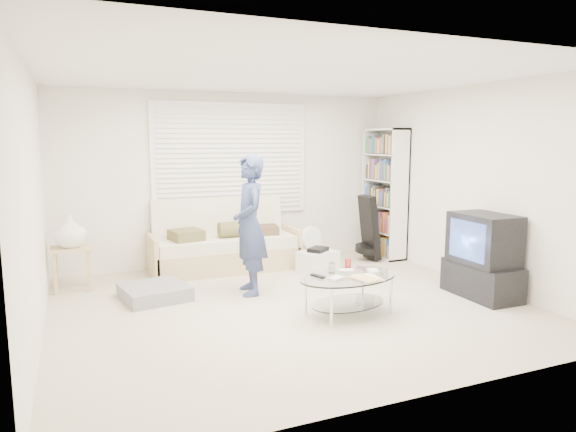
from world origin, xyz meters
name	(u,v)px	position (x,y,z in m)	size (l,w,h in m)	color
ground	(291,305)	(0.00, 0.00, 0.00)	(5.00, 5.00, 0.00)	tan
room_shell	(274,157)	(0.00, 0.48, 1.63)	(5.02, 4.52, 2.51)	white
window_blinds	(232,159)	(0.00, 2.20, 1.55)	(2.32, 0.08, 1.62)	silver
futon_sofa	(224,246)	(-0.23, 1.87, 0.33)	(2.05, 0.83, 1.00)	tan
grey_floor_pillow	(155,292)	(-1.35, 0.84, 0.08)	(0.70, 0.70, 0.16)	slate
side_table	(70,234)	(-2.22, 1.59, 0.69)	(0.47, 0.38, 0.94)	tan
bookshelf	(384,193)	(2.32, 1.71, 1.00)	(0.32, 0.84, 2.00)	white
guitar_case	(369,232)	(1.94, 1.53, 0.44)	(0.35, 0.36, 0.98)	black
floor_fan	(311,243)	(0.97, 1.51, 0.35)	(0.37, 0.24, 0.60)	white
storage_bin	(318,261)	(0.90, 1.16, 0.16)	(0.58, 0.46, 0.36)	white
tv_unit	(483,257)	(2.20, -0.56, 0.48)	(0.52, 0.91, 0.98)	black
coffee_table	(349,283)	(0.45, -0.50, 0.34)	(1.24, 0.90, 0.54)	silver
standing_person	(250,225)	(-0.26, 0.62, 0.83)	(0.60, 0.40, 1.66)	navy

